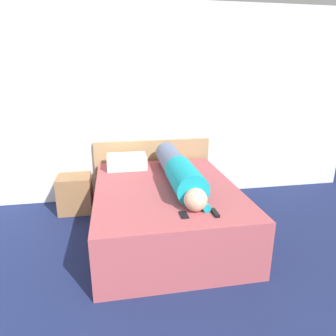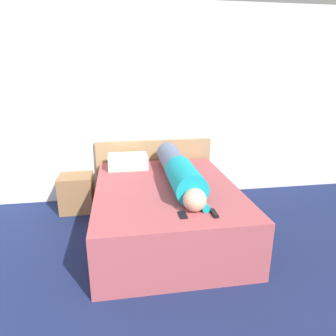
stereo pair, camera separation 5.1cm
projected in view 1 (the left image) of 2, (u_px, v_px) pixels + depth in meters
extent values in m
cube|color=white|center=(153.00, 106.00, 4.07)|extent=(5.97, 0.06, 2.60)
cube|color=#A84C51|center=(166.00, 210.00, 3.32)|extent=(1.49, 1.96, 0.57)
cube|color=tan|center=(153.00, 169.00, 4.27)|extent=(1.61, 0.04, 0.84)
cube|color=olive|center=(75.00, 194.00, 3.87)|extent=(0.42, 0.38, 0.47)
sphere|color=#DBB293|center=(196.00, 200.00, 2.62)|extent=(0.21, 0.21, 0.21)
cylinder|color=#149EAD|center=(185.00, 179.00, 2.98)|extent=(0.31, 0.66, 0.31)
cylinder|color=slate|center=(172.00, 160.00, 3.67)|extent=(0.28, 0.79, 0.28)
cylinder|color=#149EAD|center=(204.00, 204.00, 2.71)|extent=(0.07, 0.22, 0.07)
cube|color=silver|center=(127.00, 162.00, 3.82)|extent=(0.49, 0.35, 0.16)
cube|color=black|center=(215.00, 213.00, 2.59)|extent=(0.04, 0.15, 0.02)
cube|color=black|center=(184.00, 215.00, 2.56)|extent=(0.06, 0.13, 0.01)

